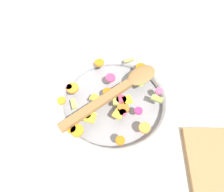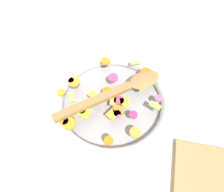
# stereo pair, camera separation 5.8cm
# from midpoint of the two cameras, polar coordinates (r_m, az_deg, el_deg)

# --- Properties ---
(ground_plane) EXTENTS (4.00, 4.00, 0.00)m
(ground_plane) POSITION_cam_midpoint_polar(r_m,az_deg,el_deg) (0.63, 2.66, -2.65)
(ground_plane) COLOR beige
(skillet) EXTENTS (0.37, 0.37, 0.05)m
(skillet) POSITION_cam_midpoint_polar(r_m,az_deg,el_deg) (0.61, 2.74, -1.62)
(skillet) COLOR gray
(skillet) RESTS_ON ground_plane
(chopped_vegetables) EXTENTS (0.28, 0.29, 0.01)m
(chopped_vegetables) POSITION_cam_midpoint_polar(r_m,az_deg,el_deg) (0.58, 1.93, -0.80)
(chopped_vegetables) COLOR orange
(chopped_vegetables) RESTS_ON skillet
(wooden_spoon) EXTENTS (0.22, 0.26, 0.01)m
(wooden_spoon) POSITION_cam_midpoint_polar(r_m,az_deg,el_deg) (0.58, 5.02, 1.40)
(wooden_spoon) COLOR olive
(wooden_spoon) RESTS_ON chopped_vegetables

